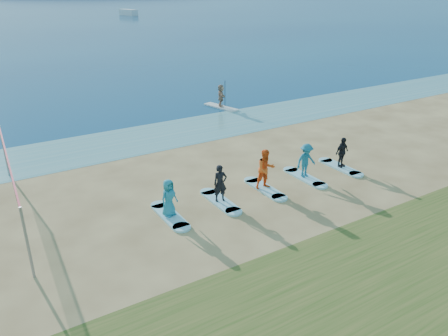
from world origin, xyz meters
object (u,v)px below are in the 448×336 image
student_3 (306,161)px  volleyball_net (10,172)px  surfboard_2 (265,189)px  surfboard_1 (220,201)px  student_4 (342,152)px  paddleboarder (221,96)px  surfboard_0 (170,216)px  boat_offshore_b (129,15)px  paddleboard (221,107)px  student_1 (220,183)px  surfboard_3 (305,177)px  student_0 (169,198)px  surfboard_4 (340,167)px  student_2 (266,169)px

student_3 → volleyball_net: bearing=165.0°
surfboard_2 → student_3: (2.35, -0.00, 0.87)m
surfboard_1 → student_4: (7.04, -0.00, 0.81)m
paddleboarder → student_3: size_ratio=0.99×
surfboard_0 → boat_offshore_b: bearing=70.5°
paddleboard → student_1: 15.08m
student_4 → student_3: bearing=173.1°
surfboard_3 → student_4: bearing=-0.0°
surfboard_3 → student_0: bearing=-180.0°
paddleboard → paddleboarder: bearing=166.3°
boat_offshore_b → student_0: 115.93m
student_0 → surfboard_4: bearing=-17.5°
paddleboard → surfboard_2: (-5.51, -12.85, -0.01)m
volleyball_net → surfboard_0: 6.31m
student_3 → student_4: student_3 is taller
boat_offshore_b → student_0: size_ratio=4.40×
volleyball_net → surfboard_0: (5.08, -3.26, -1.86)m
surfboard_1 → student_1: (0.00, -0.00, 0.84)m
surfboard_1 → student_4: 7.09m
volleyball_net → student_3: size_ratio=5.53×
surfboard_0 → student_1: bearing=-0.0°
student_1 → surfboard_3: size_ratio=0.73×
student_1 → student_3: (4.69, 0.00, 0.02)m
surfboard_2 → student_2: student_2 is taller
student_0 → surfboard_2: bearing=-17.5°
surfboard_1 → surfboard_4: size_ratio=1.00×
student_2 → student_4: (4.69, 0.00, -0.15)m
surfboard_1 → student_1: bearing=-90.0°
surfboard_2 → surfboard_4: same height
paddleboarder → student_2: 13.98m
surfboard_3 → student_1: bearing=-180.0°
volleyball_net → surfboard_0: bearing=-32.7°
paddleboard → student_3: (-3.16, -12.85, 0.85)m
surfboard_2 → student_1: bearing=-180.0°
surfboard_1 → volleyball_net: bearing=156.3°
student_1 → student_3: student_3 is taller
student_2 → surfboard_1: bearing=-173.2°
surfboard_0 → surfboard_4: same height
volleyball_net → surfboard_3: size_ratio=4.13×
student_0 → student_2: student_2 is taller
student_1 → surfboard_2: 2.49m
paddleboarder → surfboard_2: size_ratio=0.74×
paddleboard → student_4: (-0.81, -12.85, 0.79)m
surfboard_2 → student_2: (0.00, -0.00, 0.95)m
student_0 → surfboard_3: student_0 is taller
surfboard_0 → surfboard_1: (2.35, 0.00, 0.00)m
surfboard_0 → surfboard_2: size_ratio=1.00×
surfboard_1 → student_2: student_2 is taller
student_0 → student_3: student_3 is taller
volleyball_net → boat_offshore_b: 114.72m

